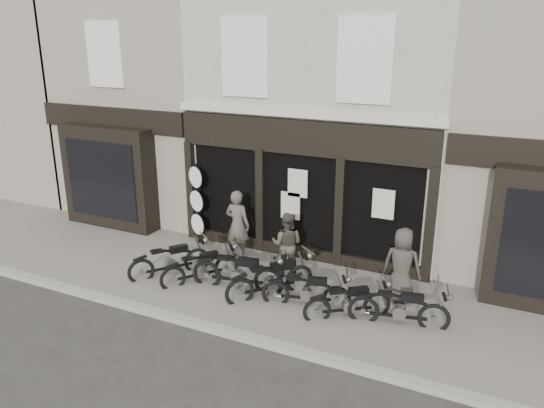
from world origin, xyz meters
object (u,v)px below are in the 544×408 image
at_px(motorcycle_0, 171,263).
at_px(man_centre, 287,244).
at_px(man_right, 402,265).
at_px(advert_sign_post, 197,207).
at_px(man_left, 238,225).
at_px(motorcycle_4, 307,294).
at_px(motorcycle_2, 238,276).
at_px(motorcycle_3, 271,282).
at_px(motorcycle_6, 400,312).
at_px(motorcycle_1, 201,270).
at_px(motorcycle_5, 348,305).

bearing_deg(motorcycle_0, man_centre, -28.16).
bearing_deg(man_right, man_centre, -2.80).
xyz_separation_m(motorcycle_0, advert_sign_post, (-0.53, 2.08, 0.81)).
distance_m(man_left, man_centre, 1.68).
relative_size(motorcycle_4, man_left, 1.03).
relative_size(man_left, man_right, 1.09).
bearing_deg(man_right, motorcycle_2, 15.84).
distance_m(motorcycle_2, man_right, 3.85).
distance_m(motorcycle_0, man_right, 5.75).
bearing_deg(man_centre, man_left, -22.64).
bearing_deg(motorcycle_2, motorcycle_4, -12.15).
relative_size(motorcycle_3, motorcycle_6, 0.91).
bearing_deg(man_centre, motorcycle_0, 15.19).
bearing_deg(man_left, motorcycle_3, 140.20).
xyz_separation_m(man_left, advert_sign_post, (-1.59, 0.46, 0.13)).
distance_m(motorcycle_1, motorcycle_5, 3.86).
height_order(motorcycle_2, motorcycle_3, motorcycle_2).
relative_size(motorcycle_2, man_centre, 1.38).
relative_size(motorcycle_6, advert_sign_post, 0.84).
height_order(motorcycle_5, man_centre, man_centre).
bearing_deg(motorcycle_3, motorcycle_0, 130.24).
relative_size(motorcycle_4, motorcycle_5, 1.16).
distance_m(motorcycle_4, motorcycle_6, 2.09).
xyz_separation_m(motorcycle_4, motorcycle_6, (2.08, 0.08, 0.02)).
bearing_deg(motorcycle_6, man_right, 89.97).
height_order(motorcycle_2, man_right, man_right).
distance_m(motorcycle_0, advert_sign_post, 2.30).
height_order(motorcycle_5, man_left, man_left).
relative_size(motorcycle_3, man_right, 1.09).
distance_m(motorcycle_3, man_centre, 1.27).
distance_m(motorcycle_4, man_right, 2.25).
bearing_deg(motorcycle_5, advert_sign_post, 121.31).
height_order(motorcycle_3, man_right, man_right).
xyz_separation_m(motorcycle_0, motorcycle_3, (2.82, 0.10, 0.02)).
bearing_deg(motorcycle_4, motorcycle_2, 162.30).
bearing_deg(advert_sign_post, motorcycle_6, 4.11).
relative_size(motorcycle_2, man_left, 1.19).
xyz_separation_m(motorcycle_2, motorcycle_4, (1.81, -0.05, -0.05)).
height_order(motorcycle_6, man_right, man_right).
relative_size(motorcycle_1, motorcycle_5, 1.06).
height_order(motorcycle_6, man_left, man_left).
height_order(motorcycle_5, man_right, man_right).
relative_size(motorcycle_5, man_left, 0.88).
bearing_deg(man_centre, motorcycle_5, 137.64).
xyz_separation_m(motorcycle_2, motorcycle_5, (2.82, -0.14, -0.06)).
bearing_deg(man_left, man_centre, 168.40).
bearing_deg(motorcycle_3, man_left, 87.11).
height_order(motorcycle_1, motorcycle_2, motorcycle_2).
bearing_deg(motorcycle_1, motorcycle_4, -54.64).
distance_m(motorcycle_1, man_left, 1.76).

